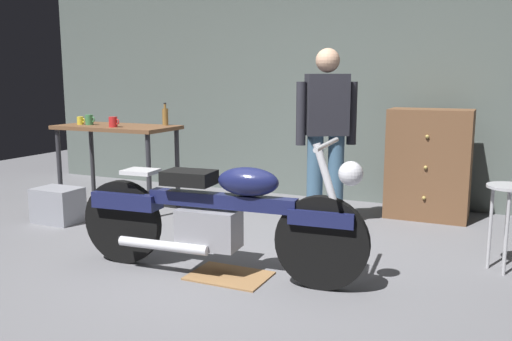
% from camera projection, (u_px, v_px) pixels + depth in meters
% --- Properties ---
extents(ground_plane, '(12.00, 12.00, 0.00)m').
position_uv_depth(ground_plane, '(215.00, 273.00, 3.93)').
color(ground_plane, slate).
extents(back_wall, '(8.00, 0.12, 3.10)m').
position_uv_depth(back_wall, '(332.00, 65.00, 6.18)').
color(back_wall, '#56605B').
rests_on(back_wall, ground_plane).
extents(workbench, '(1.30, 0.64, 0.90)m').
position_uv_depth(workbench, '(117.00, 136.00, 5.81)').
color(workbench, brown).
rests_on(workbench, ground_plane).
extents(motorcycle, '(2.19, 0.60, 1.00)m').
position_uv_depth(motorcycle, '(217.00, 214.00, 3.82)').
color(motorcycle, black).
rests_on(motorcycle, ground_plane).
extents(person_standing, '(0.50, 0.38, 1.67)m').
position_uv_depth(person_standing, '(326.00, 130.00, 5.00)').
color(person_standing, '#3D5E7A').
rests_on(person_standing, ground_plane).
extents(shop_stool, '(0.32, 0.32, 0.64)m').
position_uv_depth(shop_stool, '(509.00, 204.00, 3.91)').
color(shop_stool, '#B2B2B7').
rests_on(shop_stool, ground_plane).
extents(wooden_dresser, '(0.80, 0.47, 1.10)m').
position_uv_depth(wooden_dresser, '(429.00, 164.00, 5.41)').
color(wooden_dresser, brown).
rests_on(wooden_dresser, ground_plane).
extents(drip_tray, '(0.56, 0.40, 0.01)m').
position_uv_depth(drip_tray, '(229.00, 276.00, 3.86)').
color(drip_tray, olive).
rests_on(drip_tray, ground_plane).
extents(storage_bin, '(0.44, 0.32, 0.34)m').
position_uv_depth(storage_bin, '(58.00, 205.00, 5.30)').
color(storage_bin, gray).
rests_on(storage_bin, ground_plane).
extents(mug_yellow_tall, '(0.10, 0.07, 0.09)m').
position_uv_depth(mug_yellow_tall, '(81.00, 121.00, 5.91)').
color(mug_yellow_tall, yellow).
rests_on(mug_yellow_tall, workbench).
extents(mug_green_speckled, '(0.12, 0.08, 0.11)m').
position_uv_depth(mug_green_speckled, '(89.00, 120.00, 5.86)').
color(mug_green_speckled, '#3D7F4C').
rests_on(mug_green_speckled, workbench).
extents(mug_red_diner, '(0.12, 0.09, 0.11)m').
position_uv_depth(mug_red_diner, '(113.00, 122.00, 5.58)').
color(mug_red_diner, red).
rests_on(mug_red_diner, workbench).
extents(bottle, '(0.06, 0.06, 0.24)m').
position_uv_depth(bottle, '(165.00, 116.00, 5.80)').
color(bottle, olive).
rests_on(bottle, workbench).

